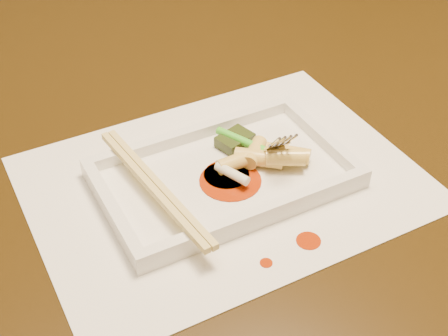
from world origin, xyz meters
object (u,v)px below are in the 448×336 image
table (164,166)px  plate_base (224,178)px  placemat (224,182)px  chopstick_a (151,187)px  fork (275,91)px

table → plate_base: plate_base is taller
placemat → chopstick_a: bearing=180.0°
plate_base → fork: size_ratio=1.86×
chopstick_a → fork: (0.15, 0.02, 0.06)m
table → chopstick_a: bearing=-115.2°
plate_base → chopstick_a: bearing=180.0°
table → plate_base: bearing=-89.6°
placemat → chopstick_a: chopstick_a is taller
plate_base → chopstick_a: (-0.08, 0.00, 0.02)m
placemat → plate_base: bearing=0.0°
chopstick_a → fork: bearing=6.8°
placemat → plate_base: 0.00m
chopstick_a → fork: 0.16m
plate_base → placemat: bearing=0.0°
table → chopstick_a: size_ratio=6.77×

